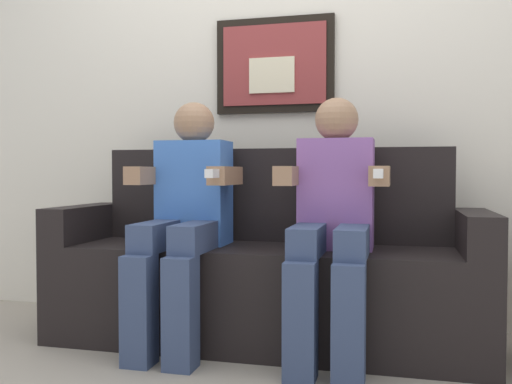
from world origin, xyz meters
The scene contains 5 objects.
ground_plane centered at (0.00, 0.00, 0.00)m, with size 5.67×5.67×0.00m, color #9E9384.
back_wall_assembly centered at (0.00, 0.76, 1.30)m, with size 4.36×0.10×2.60m.
couch centered at (0.00, 0.33, 0.31)m, with size 1.96×0.58×0.90m.
person_on_left centered at (-0.33, 0.16, 0.61)m, with size 0.46×0.56×1.11m.
person_on_right centered at (0.33, 0.16, 0.61)m, with size 0.46×0.56×1.11m.
Camera 1 is at (0.59, -2.19, 0.78)m, focal length 39.31 mm.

